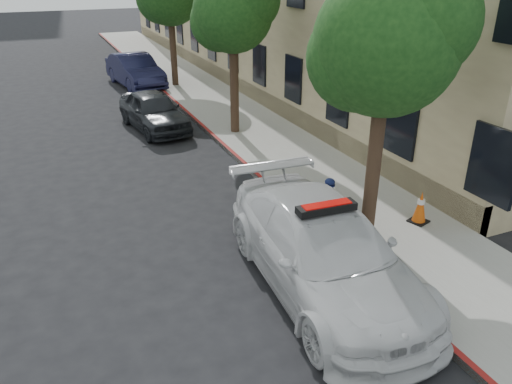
{
  "coord_description": "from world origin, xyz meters",
  "views": [
    {
      "loc": [
        -3.18,
        -9.84,
        5.65
      ],
      "look_at": [
        0.81,
        -0.68,
        1.0
      ],
      "focal_mm": 35.0,
      "sensor_mm": 36.0,
      "label": 1
    }
  ],
  "objects": [
    {
      "name": "ground",
      "position": [
        0.0,
        0.0,
        0.0
      ],
      "size": [
        120.0,
        120.0,
        0.0
      ],
      "primitive_type": "plane",
      "color": "black",
      "rests_on": "ground"
    },
    {
      "name": "sidewalk",
      "position": [
        3.6,
        10.0,
        0.07
      ],
      "size": [
        3.2,
        50.0,
        0.15
      ],
      "primitive_type": "cube",
      "color": "gray",
      "rests_on": "ground"
    },
    {
      "name": "curb_strip",
      "position": [
        2.06,
        10.0,
        0.07
      ],
      "size": [
        0.12,
        50.0,
        0.15
      ],
      "primitive_type": "cube",
      "color": "maroon",
      "rests_on": "ground"
    },
    {
      "name": "tree_near",
      "position": [
        2.93,
        -2.01,
        4.27
      ],
      "size": [
        2.92,
        2.82,
        5.62
      ],
      "color": "black",
      "rests_on": "sidewalk"
    },
    {
      "name": "tree_mid",
      "position": [
        2.93,
        5.99,
        4.16
      ],
      "size": [
        2.77,
        2.64,
        5.43
      ],
      "color": "black",
      "rests_on": "sidewalk"
    },
    {
      "name": "police_car",
      "position": [
        1.1,
        -3.13,
        0.81
      ],
      "size": [
        2.59,
        5.69,
        1.77
      ],
      "rotation": [
        0.0,
        0.0,
        -0.06
      ],
      "color": "silver",
      "rests_on": "ground"
    },
    {
      "name": "parked_car_mid",
      "position": [
        0.44,
        7.82,
        0.69
      ],
      "size": [
        2.14,
        4.21,
        1.38
      ],
      "primitive_type": "imported",
      "rotation": [
        0.0,
        0.0,
        0.13
      ],
      "color": "black",
      "rests_on": "ground"
    },
    {
      "name": "parked_car_far",
      "position": [
        1.2,
        15.07,
        0.77
      ],
      "size": [
        2.24,
        4.83,
        1.53
      ],
      "primitive_type": "imported",
      "rotation": [
        0.0,
        0.0,
        0.14
      ],
      "color": "#151635",
      "rests_on": "ground"
    },
    {
      "name": "fire_hydrant",
      "position": [
        2.79,
        -0.56,
        0.53
      ],
      "size": [
        0.33,
        0.3,
        0.78
      ],
      "rotation": [
        0.0,
        0.0,
        0.26
      ],
      "color": "white",
      "rests_on": "sidewalk"
    },
    {
      "name": "traffic_cone",
      "position": [
        4.34,
        -2.0,
        0.53
      ],
      "size": [
        0.5,
        0.5,
        0.76
      ],
      "rotation": [
        0.0,
        0.0,
        0.32
      ],
      "color": "black",
      "rests_on": "sidewalk"
    }
  ]
}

